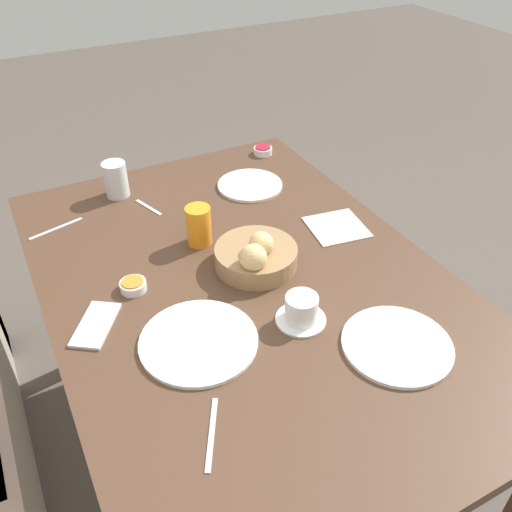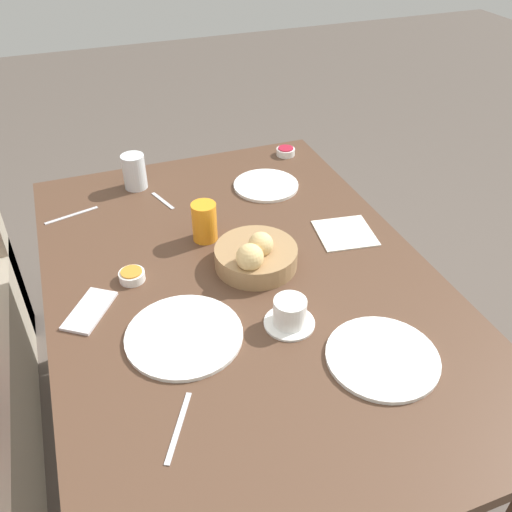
{
  "view_description": "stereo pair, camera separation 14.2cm",
  "coord_description": "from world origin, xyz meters",
  "px_view_note": "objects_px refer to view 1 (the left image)",
  "views": [
    {
      "loc": [
        -0.97,
        0.48,
        1.66
      ],
      "look_at": [
        0.04,
        -0.05,
        0.8
      ],
      "focal_mm": 38.0,
      "sensor_mm": 36.0,
      "label": 1
    },
    {
      "loc": [
        -1.02,
        0.35,
        1.66
      ],
      "look_at": [
        0.04,
        -0.05,
        0.8
      ],
      "focal_mm": 38.0,
      "sensor_mm": 36.0,
      "label": 2
    }
  ],
  "objects_px": {
    "plate_far_center": "(199,341)",
    "cell_phone": "(96,325)",
    "knife_silver": "(212,434)",
    "fork_silver": "(56,229)",
    "napkin": "(337,227)",
    "plate_near_right": "(250,185)",
    "spoon_coffee": "(149,207)",
    "coffee_cup": "(301,310)",
    "juice_glass": "(199,226)",
    "water_tumbler": "(116,179)",
    "bread_basket": "(256,256)",
    "jam_bowl_berry": "(263,150)",
    "jam_bowl_honey": "(133,286)",
    "plate_near_left": "(397,345)"
  },
  "relations": [
    {
      "from": "spoon_coffee",
      "to": "napkin",
      "type": "height_order",
      "value": "napkin"
    },
    {
      "from": "bread_basket",
      "to": "plate_far_center",
      "type": "distance_m",
      "value": 0.31
    },
    {
      "from": "bread_basket",
      "to": "spoon_coffee",
      "type": "height_order",
      "value": "bread_basket"
    },
    {
      "from": "juice_glass",
      "to": "plate_far_center",
      "type": "bearing_deg",
      "value": 156.74
    },
    {
      "from": "fork_silver",
      "to": "knife_silver",
      "type": "bearing_deg",
      "value": -171.78
    },
    {
      "from": "fork_silver",
      "to": "bread_basket",
      "type": "bearing_deg",
      "value": -134.62
    },
    {
      "from": "fork_silver",
      "to": "napkin",
      "type": "distance_m",
      "value": 0.82
    },
    {
      "from": "plate_near_right",
      "to": "napkin",
      "type": "relative_size",
      "value": 1.19
    },
    {
      "from": "water_tumbler",
      "to": "coffee_cup",
      "type": "height_order",
      "value": "water_tumbler"
    },
    {
      "from": "plate_far_center",
      "to": "cell_phone",
      "type": "relative_size",
      "value": 1.62
    },
    {
      "from": "bread_basket",
      "to": "knife_silver",
      "type": "bearing_deg",
      "value": 143.09
    },
    {
      "from": "plate_near_right",
      "to": "spoon_coffee",
      "type": "xyz_separation_m",
      "value": [
        0.03,
        0.34,
        -0.0
      ]
    },
    {
      "from": "plate_near_right",
      "to": "spoon_coffee",
      "type": "bearing_deg",
      "value": 85.19
    },
    {
      "from": "knife_silver",
      "to": "water_tumbler",
      "type": "bearing_deg",
      "value": -5.64
    },
    {
      "from": "plate_far_center",
      "to": "spoon_coffee",
      "type": "distance_m",
      "value": 0.61
    },
    {
      "from": "plate_near_right",
      "to": "fork_silver",
      "type": "bearing_deg",
      "value": 86.23
    },
    {
      "from": "jam_bowl_berry",
      "to": "fork_silver",
      "type": "relative_size",
      "value": 0.41
    },
    {
      "from": "juice_glass",
      "to": "spoon_coffee",
      "type": "xyz_separation_m",
      "value": [
        0.24,
        0.07,
        -0.06
      ]
    },
    {
      "from": "water_tumbler",
      "to": "spoon_coffee",
      "type": "relative_size",
      "value": 0.94
    },
    {
      "from": "bread_basket",
      "to": "fork_silver",
      "type": "distance_m",
      "value": 0.61
    },
    {
      "from": "napkin",
      "to": "cell_phone",
      "type": "height_order",
      "value": "cell_phone"
    },
    {
      "from": "juice_glass",
      "to": "napkin",
      "type": "distance_m",
      "value": 0.4
    },
    {
      "from": "jam_bowl_honey",
      "to": "fork_silver",
      "type": "height_order",
      "value": "jam_bowl_honey"
    },
    {
      "from": "plate_near_right",
      "to": "napkin",
      "type": "distance_m",
      "value": 0.35
    },
    {
      "from": "plate_near_left",
      "to": "plate_far_center",
      "type": "xyz_separation_m",
      "value": [
        0.21,
        0.39,
        0.0
      ]
    },
    {
      "from": "plate_far_center",
      "to": "juice_glass",
      "type": "xyz_separation_m",
      "value": [
        0.36,
        -0.15,
        0.05
      ]
    },
    {
      "from": "plate_far_center",
      "to": "knife_silver",
      "type": "bearing_deg",
      "value": 163.09
    },
    {
      "from": "juice_glass",
      "to": "napkin",
      "type": "bearing_deg",
      "value": -106.98
    },
    {
      "from": "plate_near_right",
      "to": "napkin",
      "type": "height_order",
      "value": "plate_near_right"
    },
    {
      "from": "plate_far_center",
      "to": "jam_bowl_berry",
      "type": "distance_m",
      "value": 0.95
    },
    {
      "from": "plate_near_right",
      "to": "spoon_coffee",
      "type": "relative_size",
      "value": 1.77
    },
    {
      "from": "plate_near_right",
      "to": "jam_bowl_berry",
      "type": "bearing_deg",
      "value": -38.24
    },
    {
      "from": "spoon_coffee",
      "to": "water_tumbler",
      "type": "bearing_deg",
      "value": 27.37
    },
    {
      "from": "jam_bowl_honey",
      "to": "napkin",
      "type": "relative_size",
      "value": 0.37
    },
    {
      "from": "juice_glass",
      "to": "water_tumbler",
      "type": "xyz_separation_m",
      "value": [
        0.36,
        0.13,
        0.0
      ]
    },
    {
      "from": "water_tumbler",
      "to": "napkin",
      "type": "bearing_deg",
      "value": -132.98
    },
    {
      "from": "bread_basket",
      "to": "knife_silver",
      "type": "height_order",
      "value": "bread_basket"
    },
    {
      "from": "bread_basket",
      "to": "napkin",
      "type": "bearing_deg",
      "value": -79.3
    },
    {
      "from": "jam_bowl_berry",
      "to": "plate_near_left",
      "type": "bearing_deg",
      "value": 169.25
    },
    {
      "from": "water_tumbler",
      "to": "spoon_coffee",
      "type": "height_order",
      "value": "water_tumbler"
    },
    {
      "from": "jam_bowl_berry",
      "to": "jam_bowl_honey",
      "type": "height_order",
      "value": "same"
    },
    {
      "from": "plate_near_right",
      "to": "coffee_cup",
      "type": "distance_m",
      "value": 0.64
    },
    {
      "from": "plate_far_center",
      "to": "napkin",
      "type": "distance_m",
      "value": 0.59
    },
    {
      "from": "juice_glass",
      "to": "cell_phone",
      "type": "distance_m",
      "value": 0.4
    },
    {
      "from": "coffee_cup",
      "to": "plate_near_left",
      "type": "bearing_deg",
      "value": -139.37
    },
    {
      "from": "water_tumbler",
      "to": "fork_silver",
      "type": "relative_size",
      "value": 0.7
    },
    {
      "from": "juice_glass",
      "to": "cell_phone",
      "type": "relative_size",
      "value": 0.68
    },
    {
      "from": "jam_bowl_berry",
      "to": "knife_silver",
      "type": "bearing_deg",
      "value": 147.14
    },
    {
      "from": "bread_basket",
      "to": "juice_glass",
      "type": "distance_m",
      "value": 0.2
    },
    {
      "from": "knife_silver",
      "to": "napkin",
      "type": "height_order",
      "value": "napkin"
    }
  ]
}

